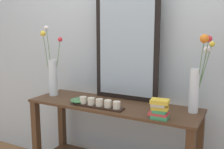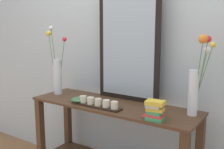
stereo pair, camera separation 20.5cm
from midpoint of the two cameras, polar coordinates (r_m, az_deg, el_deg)
The scene contains 8 objects.
wall_back at distance 2.31m, azimuth 7.25°, elevation 8.83°, with size 6.40×0.08×2.70m, color #B2BCC1.
console_table at distance 2.21m, azimuth 2.74°, elevation -13.97°, with size 1.39×0.43×0.80m.
mirror_leaning at distance 2.17m, azimuth 6.27°, elevation 6.70°, with size 0.56×0.03×0.95m.
tall_vase_left at distance 2.41m, azimuth -9.44°, elevation 0.52°, with size 0.21×0.12×0.62m.
vase_right at distance 1.90m, azimuth 20.81°, elevation -1.44°, with size 0.14×0.18×0.56m.
candle_tray at distance 2.01m, azimuth -0.09°, elevation -6.35°, with size 0.39×0.09×0.07m.
decorative_bowl at distance 2.14m, azimuth -4.25°, elevation -5.46°, with size 0.14×0.14×0.04m.
book_stack at distance 1.77m, azimuth 12.62°, elevation -7.66°, with size 0.13×0.10×0.13m.
Camera 2 is at (1.12, -1.68, 1.39)m, focal length 42.07 mm.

